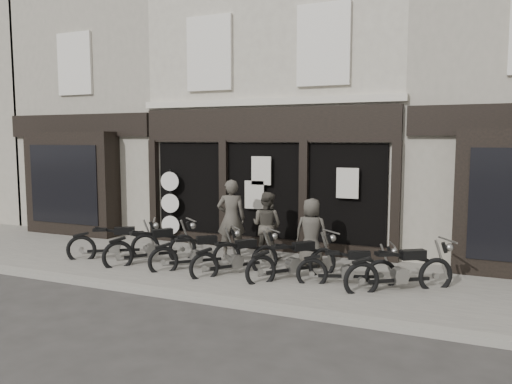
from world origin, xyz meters
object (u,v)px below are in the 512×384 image
at_px(man_left, 231,218).
at_px(man_centre, 267,225).
at_px(motorcycle_6, 401,274).
at_px(advert_sign_post, 171,209).
at_px(motorcycle_1, 152,249).
at_px(motorcycle_3, 236,260).
at_px(man_right, 311,232).
at_px(motorcycle_5, 348,271).
at_px(motorcycle_0, 115,246).
at_px(motorcycle_4, 294,264).
at_px(motorcycle_2, 197,256).

xyz_separation_m(man_left, man_centre, (0.89, 0.18, -0.14)).
xyz_separation_m(motorcycle_6, advert_sign_post, (-6.66, 2.09, 0.64)).
distance_m(motorcycle_1, advert_sign_post, 2.44).
xyz_separation_m(motorcycle_3, man_right, (1.33, 1.27, 0.51)).
bearing_deg(motorcycle_3, motorcycle_6, -48.21).
bearing_deg(man_left, motorcycle_3, 98.27).
xyz_separation_m(motorcycle_3, motorcycle_5, (2.45, 0.15, -0.02)).
bearing_deg(motorcycle_0, motorcycle_5, -31.85).
bearing_deg(motorcycle_5, motorcycle_1, 162.50).
relative_size(motorcycle_0, motorcycle_4, 1.08).
bearing_deg(advert_sign_post, man_right, -22.51).
relative_size(motorcycle_6, man_left, 1.03).
xyz_separation_m(motorcycle_1, man_centre, (2.37, 1.47, 0.51)).
bearing_deg(motorcycle_6, motorcycle_1, 145.99).
xyz_separation_m(motorcycle_1, motorcycle_4, (3.56, 0.08, -0.02)).
height_order(motorcycle_0, motorcycle_2, motorcycle_0).
distance_m(motorcycle_1, man_left, 2.07).
height_order(motorcycle_3, motorcycle_4, motorcycle_4).
bearing_deg(motorcycle_5, motorcycle_0, 162.23).
xyz_separation_m(motorcycle_3, motorcycle_4, (1.28, 0.15, 0.01)).
distance_m(man_left, man_centre, 0.92).
relative_size(motorcycle_2, man_right, 1.09).
height_order(motorcycle_5, man_centre, man_centre).
height_order(motorcycle_1, man_left, man_left).
bearing_deg(motorcycle_5, man_left, 141.09).
height_order(motorcycle_3, motorcycle_5, motorcycle_3).
relative_size(motorcycle_6, man_right, 1.26).
bearing_deg(man_centre, motorcycle_3, 96.03).
relative_size(motorcycle_1, man_centre, 1.18).
height_order(motorcycle_3, advert_sign_post, advert_sign_post).
bearing_deg(motorcycle_4, advert_sign_post, 104.57).
xyz_separation_m(motorcycle_4, motorcycle_6, (2.21, 0.02, 0.02)).
xyz_separation_m(motorcycle_2, motorcycle_4, (2.30, 0.13, 0.01)).
xyz_separation_m(motorcycle_1, man_left, (1.48, 1.29, 0.66)).
bearing_deg(motorcycle_2, man_left, 37.66).
bearing_deg(motorcycle_5, motorcycle_3, 165.05).
bearing_deg(motorcycle_1, man_centre, -20.25).
bearing_deg(motorcycle_1, motorcycle_6, -51.07).
relative_size(man_centre, man_right, 1.04).
bearing_deg(motorcycle_0, motorcycle_6, -31.86).
bearing_deg(motorcycle_5, advert_sign_post, 141.03).
relative_size(motorcycle_2, motorcycle_6, 0.87).
height_order(motorcycle_4, motorcycle_6, motorcycle_6).
distance_m(motorcycle_2, man_right, 2.71).
bearing_deg(man_left, motorcycle_4, 127.68).
relative_size(motorcycle_1, motorcycle_3, 1.09).
distance_m(motorcycle_2, motorcycle_3, 1.02).
xyz_separation_m(motorcycle_5, man_right, (-1.13, 1.12, 0.53)).
bearing_deg(motorcycle_0, motorcycle_2, -34.08).
height_order(motorcycle_2, man_centre, man_centre).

